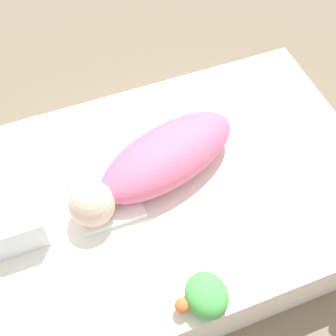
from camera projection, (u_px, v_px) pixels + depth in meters
ground_plane at (168, 218)px, 1.62m from camera, size 12.00×12.00×0.00m
bed_mattress at (168, 203)px, 1.54m from camera, size 1.31×0.86×0.21m
burp_cloth at (106, 196)px, 1.42m from camera, size 0.19×0.21×0.02m
swaddled_baby at (157, 162)px, 1.42m from camera, size 0.59×0.34×0.14m
turtle_plush at (205, 296)px, 1.21m from camera, size 0.14×0.13×0.08m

